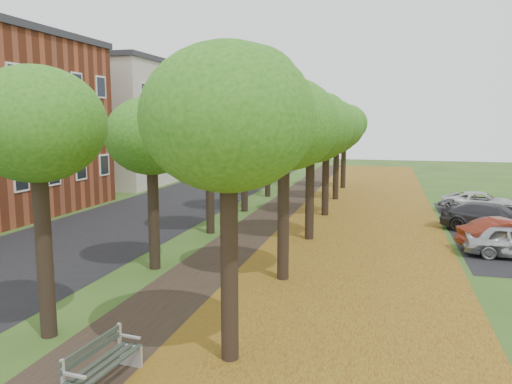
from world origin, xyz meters
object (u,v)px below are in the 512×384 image
Objects in this scene: bench at (103,363)px; car_white at (482,203)px; car_grey at (493,218)px; car_red at (510,235)px.

bench is 0.45× the size of car_white.
car_red is at bearing -156.26° from car_grey.
car_red is at bearing -179.10° from car_white.
bench is 0.42× the size of car_grey.
car_white is at bearing -21.84° from car_red.
car_grey reaches higher than car_white.
car_grey is 1.08× the size of car_white.
car_white is (0.43, 8.95, -0.05)m from car_red.
car_grey is at bearing -19.11° from car_red.
car_red is 0.84× the size of car_grey.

